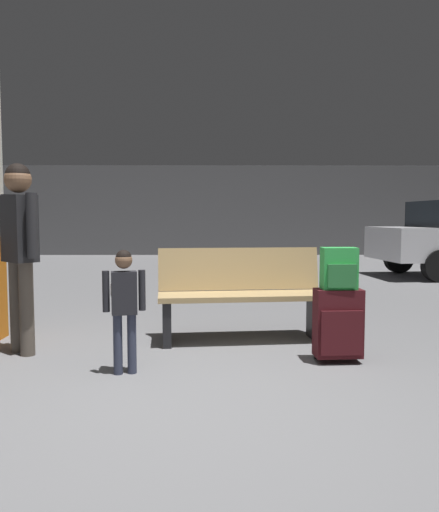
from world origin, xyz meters
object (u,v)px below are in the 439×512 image
(suitcase, at_px, (338,323))
(backpack_bright, at_px, (339,269))
(bench, at_px, (241,295))
(child, at_px, (124,298))
(adult, at_px, (20,237))

(suitcase, distance_m, backpack_bright, 0.45)
(bench, xyz_separation_m, child, (-0.94, -1.07, 0.14))
(suitcase, height_order, child, child)
(bench, bearing_deg, suitcase, -45.20)
(bench, bearing_deg, child, -131.38)
(bench, relative_size, child, 1.74)
(bench, bearing_deg, backpack_bright, -45.22)
(suitcase, xyz_separation_m, child, (-1.70, -0.30, 0.26))
(backpack_bright, relative_size, child, 0.36)
(backpack_bright, xyz_separation_m, adult, (-2.69, 0.28, 0.25))
(suitcase, xyz_separation_m, adult, (-2.69, 0.28, 0.70))
(adult, bearing_deg, suitcase, -5.88)
(backpack_bright, height_order, child, child)
(suitcase, relative_size, backpack_bright, 1.78)
(backpack_bright, bearing_deg, suitcase, 76.14)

